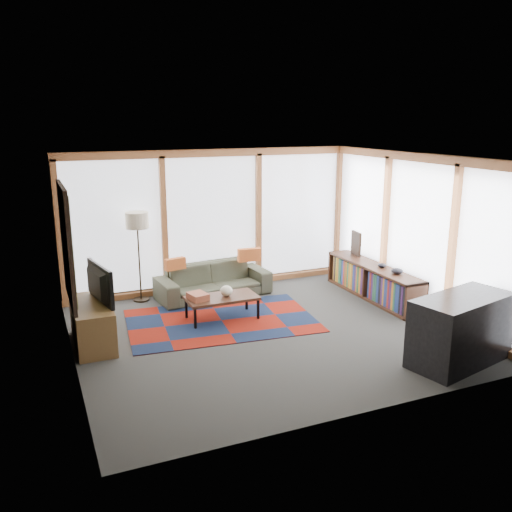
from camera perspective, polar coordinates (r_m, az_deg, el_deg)
name	(u,v)px	position (r m, az deg, el deg)	size (l,w,h in m)	color
ground	(266,333)	(8.23, 1.10, -8.08)	(5.50, 5.50, 0.00)	#2D2D2B
room_envelope	(281,223)	(8.48, 2.65, 3.46)	(5.52, 5.02, 2.62)	#483F36
rug	(221,321)	(8.70, -3.66, -6.80)	(2.92, 1.88, 0.01)	maroon
sofa	(213,281)	(9.79, -4.51, -2.59)	(2.03, 0.79, 0.59)	#313425
pillow_left	(175,264)	(9.45, -8.49, -0.83)	(0.37, 0.11, 0.20)	#C25B27
pillow_right	(249,255)	(9.90, -0.70, 0.13)	(0.43, 0.13, 0.24)	#C25B27
floor_lamp	(139,257)	(9.62, -12.21, -0.11)	(0.40, 0.40, 1.58)	black
coffee_table	(222,308)	(8.72, -3.59, -5.47)	(1.13, 0.56, 0.38)	#342115
book_stack	(198,296)	(8.54, -6.14, -4.25)	(0.25, 0.32, 0.11)	#98472F
vase	(226,291)	(8.66, -3.14, -3.69)	(0.20, 0.20, 0.17)	silver
bookshelf	(373,282)	(9.91, 12.22, -2.65)	(0.44, 2.40, 0.60)	#342115
bowl_a	(397,271)	(9.38, 14.63, -1.53)	(0.20, 0.20, 0.10)	black
bowl_b	(382,265)	(9.71, 13.12, -0.96)	(0.15, 0.15, 0.08)	black
shelf_picture	(356,243)	(10.44, 10.49, 1.31)	(0.04, 0.35, 0.46)	black
tv_console	(92,324)	(8.06, -16.85, -6.90)	(0.51, 1.22, 0.61)	brown
television	(94,284)	(7.91, -16.71, -2.87)	(0.95, 0.12, 0.54)	black
bar_counter	(461,330)	(7.62, 20.75, -7.28)	(1.44, 0.67, 0.91)	black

